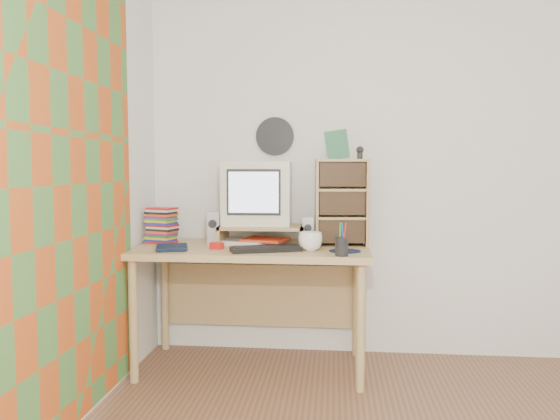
% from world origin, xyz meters
% --- Properties ---
extents(back_wall, '(3.50, 0.00, 3.50)m').
position_xyz_m(back_wall, '(0.00, 1.75, 1.25)').
color(back_wall, white).
rests_on(back_wall, floor).
extents(curtain, '(0.00, 2.20, 2.20)m').
position_xyz_m(curtain, '(-1.71, 0.48, 1.15)').
color(curtain, '#C6541C').
rests_on(curtain, left_wall).
extents(wall_disc, '(0.25, 0.02, 0.25)m').
position_xyz_m(wall_disc, '(-0.93, 1.73, 1.43)').
color(wall_disc, black).
rests_on(wall_disc, back_wall).
extents(desk, '(1.40, 0.70, 0.75)m').
position_xyz_m(desk, '(-1.03, 1.44, 0.62)').
color(desk, tan).
rests_on(desk, floor).
extents(monitor_riser, '(0.52, 0.30, 0.12)m').
position_xyz_m(monitor_riser, '(-0.98, 1.48, 0.84)').
color(monitor_riser, tan).
rests_on(monitor_riser, desk).
extents(crt_monitor, '(0.43, 0.43, 0.39)m').
position_xyz_m(crt_monitor, '(-1.02, 1.53, 1.07)').
color(crt_monitor, beige).
rests_on(crt_monitor, monitor_riser).
extents(speaker_left, '(0.08, 0.08, 0.20)m').
position_xyz_m(speaker_left, '(-1.28, 1.45, 0.85)').
color(speaker_left, '#9E9FA3').
rests_on(speaker_left, desk).
extents(speaker_right, '(0.07, 0.07, 0.18)m').
position_xyz_m(speaker_right, '(-0.69, 1.43, 0.84)').
color(speaker_right, '#9E9FA3').
rests_on(speaker_right, desk).
extents(keyboard, '(0.42, 0.26, 0.03)m').
position_xyz_m(keyboard, '(-0.93, 1.21, 0.76)').
color(keyboard, black).
rests_on(keyboard, desk).
extents(dvd_stack, '(0.20, 0.17, 0.24)m').
position_xyz_m(dvd_stack, '(-1.62, 1.48, 0.87)').
color(dvd_stack, brown).
rests_on(dvd_stack, desk).
extents(cd_rack, '(0.33, 0.19, 0.53)m').
position_xyz_m(cd_rack, '(-0.50, 1.51, 1.01)').
color(cd_rack, tan).
rests_on(cd_rack, desk).
extents(mug, '(0.16, 0.16, 0.11)m').
position_xyz_m(mug, '(-0.67, 1.25, 0.80)').
color(mug, white).
rests_on(mug, desk).
extents(diary, '(0.26, 0.22, 0.04)m').
position_xyz_m(diary, '(-1.57, 1.21, 0.77)').
color(diary, '#0D1A31').
rests_on(diary, desk).
extents(mousepad, '(0.23, 0.23, 0.00)m').
position_xyz_m(mousepad, '(-0.48, 1.25, 0.75)').
color(mousepad, '#101A35').
rests_on(mousepad, desk).
extents(pen_cup, '(0.09, 0.09, 0.14)m').
position_xyz_m(pen_cup, '(-0.50, 1.08, 0.82)').
color(pen_cup, black).
rests_on(pen_cup, desk).
extents(papers, '(0.35, 0.30, 0.04)m').
position_xyz_m(papers, '(-1.04, 1.47, 0.77)').
color(papers, silver).
rests_on(papers, desk).
extents(red_box, '(0.09, 0.07, 0.04)m').
position_xyz_m(red_box, '(-1.22, 1.26, 0.77)').
color(red_box, red).
rests_on(red_box, desk).
extents(game_box, '(0.13, 0.03, 0.17)m').
position_xyz_m(game_box, '(-0.52, 1.49, 1.36)').
color(game_box, '#195834').
rests_on(game_box, cd_rack).
extents(webcam, '(0.05, 0.05, 0.08)m').
position_xyz_m(webcam, '(-0.39, 1.50, 1.32)').
color(webcam, black).
rests_on(webcam, cd_rack).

